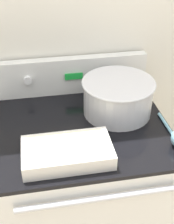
# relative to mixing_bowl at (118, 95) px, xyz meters

# --- Properties ---
(kitchen_wall) EXTENTS (8.00, 0.05, 2.50)m
(kitchen_wall) POSITION_rel_mixing_bowl_xyz_m (-0.18, 0.29, 0.24)
(kitchen_wall) COLOR silver
(kitchen_wall) RESTS_ON ground_plane
(stove_range) EXTENTS (0.75, 0.70, 0.91)m
(stove_range) POSITION_rel_mixing_bowl_xyz_m (-0.18, -0.08, -0.55)
(stove_range) COLOR silver
(stove_range) RESTS_ON ground_plane
(control_panel) EXTENTS (0.75, 0.07, 0.19)m
(control_panel) POSITION_rel_mixing_bowl_xyz_m (-0.18, 0.23, 0.00)
(control_panel) COLOR silver
(control_panel) RESTS_ON stove_range
(mixing_bowl) EXTENTS (0.33, 0.33, 0.16)m
(mixing_bowl) POSITION_rel_mixing_bowl_xyz_m (0.00, 0.00, 0.00)
(mixing_bowl) COLOR silver
(mixing_bowl) RESTS_ON stove_range
(casserole_dish) EXTENTS (0.34, 0.19, 0.06)m
(casserole_dish) POSITION_rel_mixing_bowl_xyz_m (-0.27, -0.28, -0.06)
(casserole_dish) COLOR silver
(casserole_dish) RESTS_ON stove_range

